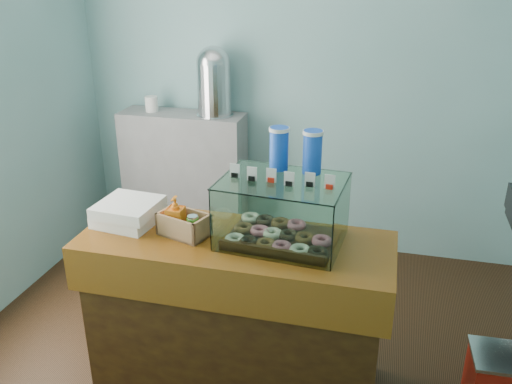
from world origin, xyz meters
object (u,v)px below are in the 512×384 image
(counter, at_px, (236,313))
(red_cooler, at_px, (504,381))
(coffee_urn, at_px, (214,80))
(display_case, at_px, (283,208))

(counter, relative_size, red_cooler, 4.15)
(coffee_urn, height_order, red_cooler, coffee_urn)
(display_case, distance_m, red_cooler, 1.49)
(coffee_urn, distance_m, red_cooler, 2.76)
(display_case, height_order, red_cooler, display_case)
(counter, bearing_deg, coffee_urn, 111.53)
(red_cooler, bearing_deg, display_case, -178.70)
(display_case, relative_size, coffee_urn, 1.19)
(display_case, bearing_deg, counter, -157.07)
(counter, height_order, display_case, display_case)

